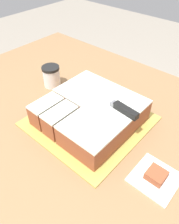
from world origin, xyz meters
TOP-DOWN VIEW (x-y plane):
  - countertop at (0.00, 0.00)m, footprint 1.40×1.10m
  - cake_board at (0.03, 0.05)m, footprint 0.38×0.38m
  - cake at (0.03, 0.05)m, footprint 0.31×0.31m
  - knife at (0.12, 0.09)m, footprint 0.26×0.05m
  - coffee_cup at (-0.25, 0.11)m, footprint 0.08×0.08m
  - paper_napkin at (0.32, -0.01)m, footprint 0.12×0.12m
  - brownie at (0.32, -0.01)m, footprint 0.05×0.05m

SIDE VIEW (x-z plane):
  - countertop at x=0.00m, z-range 0.00..0.93m
  - paper_napkin at x=0.32m, z-range 0.93..0.93m
  - cake_board at x=0.03m, z-range 0.93..0.93m
  - brownie at x=0.32m, z-range 0.93..0.96m
  - cake at x=0.03m, z-range 0.93..1.01m
  - coffee_cup at x=-0.25m, z-range 0.93..1.02m
  - knife at x=0.12m, z-range 1.01..1.03m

